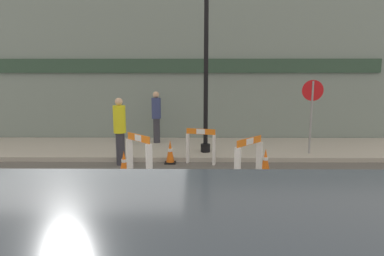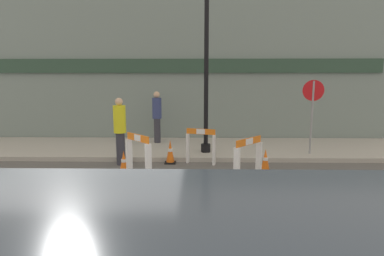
% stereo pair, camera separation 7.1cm
% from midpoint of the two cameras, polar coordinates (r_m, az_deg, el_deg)
% --- Properties ---
extents(ground_plane, '(60.00, 60.00, 0.00)m').
position_cam_midpoint_polar(ground_plane, '(4.46, -18.56, -21.60)').
color(ground_plane, '#565451').
extents(sidewalk_slab, '(18.00, 3.03, 0.13)m').
position_cam_midpoint_polar(sidewalk_slab, '(9.96, -7.02, -3.78)').
color(sidewalk_slab, '#ADA89E').
rests_on(sidewalk_slab, ground_plane).
extents(storefront_facade, '(18.00, 0.22, 5.50)m').
position_cam_midpoint_polar(storefront_facade, '(11.31, -6.14, 11.43)').
color(storefront_facade, gray).
rests_on(storefront_facade, ground_plane).
extents(streetlamp_post, '(0.44, 0.44, 5.31)m').
position_cam_midpoint_polar(streetlamp_post, '(8.92, 3.02, 17.26)').
color(streetlamp_post, black).
rests_on(streetlamp_post, sidewalk_slab).
extents(stop_sign, '(0.60, 0.08, 2.15)m').
position_cam_midpoint_polar(stop_sign, '(9.32, 22.18, 4.14)').
color(stop_sign, gray).
rests_on(stop_sign, sidewalk_slab).
extents(barricade_0, '(0.73, 0.76, 1.02)m').
position_cam_midpoint_polar(barricade_0, '(6.71, 10.99, -5.74)').
color(barricade_0, white).
rests_on(barricade_0, ground_plane).
extents(barricade_1, '(0.81, 0.36, 0.97)m').
position_cam_midpoint_polar(barricade_1, '(8.14, 1.92, -3.27)').
color(barricade_1, white).
rests_on(barricade_1, ground_plane).
extents(barricade_2, '(0.65, 0.67, 1.12)m').
position_cam_midpoint_polar(barricade_2, '(6.57, -9.87, -5.67)').
color(barricade_2, white).
rests_on(barricade_2, ground_plane).
extents(traffic_cone_0, '(0.30, 0.30, 0.57)m').
position_cam_midpoint_polar(traffic_cone_0, '(7.51, -12.57, -6.48)').
color(traffic_cone_0, black).
rests_on(traffic_cone_0, ground_plane).
extents(traffic_cone_1, '(0.30, 0.30, 0.65)m').
position_cam_midpoint_polar(traffic_cone_1, '(8.26, -3.93, -4.60)').
color(traffic_cone_1, black).
rests_on(traffic_cone_1, ground_plane).
extents(traffic_cone_2, '(0.30, 0.30, 0.59)m').
position_cam_midpoint_polar(traffic_cone_2, '(7.66, 14.06, -6.14)').
color(traffic_cone_2, black).
rests_on(traffic_cone_2, ground_plane).
extents(person_worker, '(0.39, 0.39, 1.81)m').
position_cam_midpoint_polar(person_worker, '(8.21, -13.33, -0.15)').
color(person_worker, '#33333D').
rests_on(person_worker, ground_plane).
extents(person_pedestrian, '(0.43, 0.43, 1.77)m').
position_cam_midpoint_polar(person_pedestrian, '(10.35, -6.49, 2.47)').
color(person_pedestrian, '#33333D').
rests_on(person_pedestrian, sidewalk_slab).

